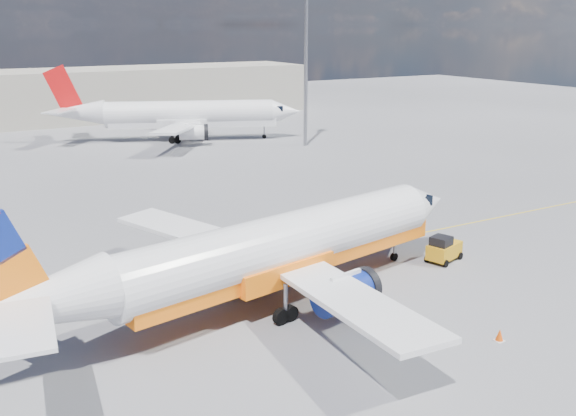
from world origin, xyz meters
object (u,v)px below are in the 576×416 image
main_jet (271,250)px  gse_tug (444,249)px  traffic_cone (500,335)px  second_jet (182,115)px

main_jet → gse_tug: size_ratio=11.30×
gse_tug → main_jet: bearing=163.2°
traffic_cone → gse_tug: bearing=61.2°
gse_tug → traffic_cone: size_ratio=4.44×
main_jet → second_jet: (14.44, 51.59, 0.17)m
second_jet → gse_tug: bearing=-69.6°
main_jet → second_jet: size_ratio=0.96×
second_jet → traffic_cone: bearing=-74.3°
main_jet → second_jet: bearing=63.4°
second_jet → gse_tug: 51.36m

